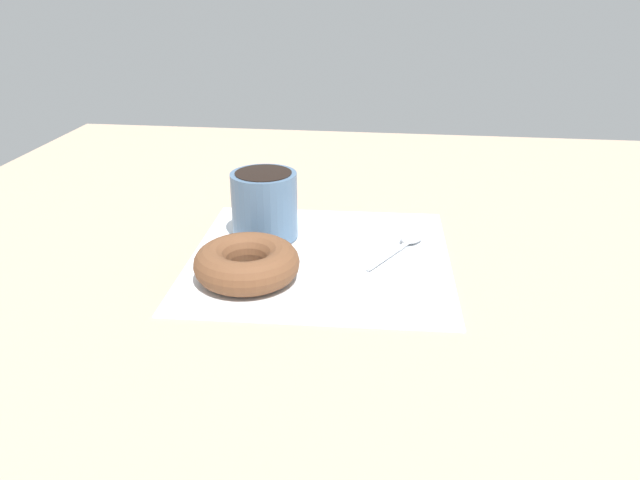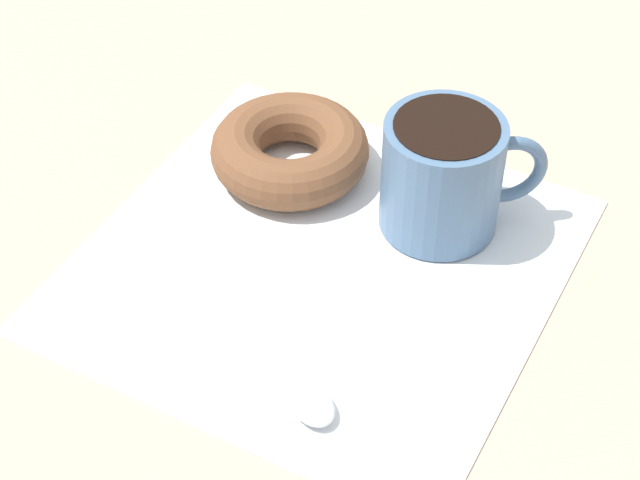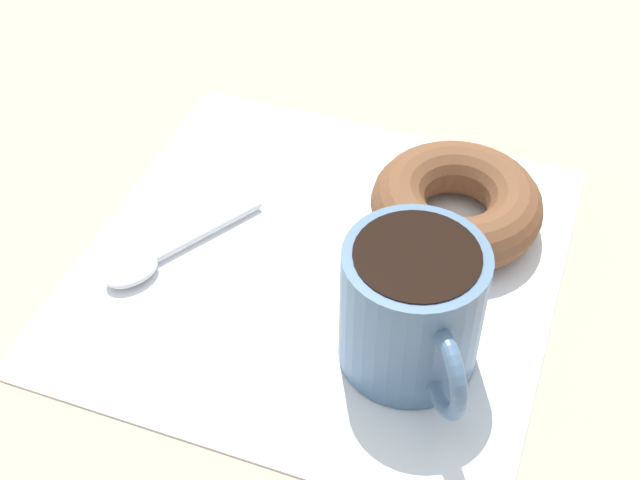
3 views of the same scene
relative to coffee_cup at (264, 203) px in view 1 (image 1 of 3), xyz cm
name	(u,v)px [view 1 (image 1 of 3)]	position (x,y,z in cm)	size (l,w,h in cm)	color
ground_plane	(333,264)	(-4.46, -9.06, -5.57)	(120.00, 120.00, 2.00)	tan
napkin	(320,257)	(-5.09, -7.62, -4.42)	(29.93, 29.93, 0.30)	white
coffee_cup	(264,203)	(0.00, 0.00, 0.00)	(10.00, 8.84, 8.27)	slate
donut	(247,263)	(-11.73, -0.57, -2.45)	(11.37, 11.37, 3.64)	brown
spoon	(406,242)	(-0.71, -17.54, -3.87)	(10.97, 6.97, 0.90)	silver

